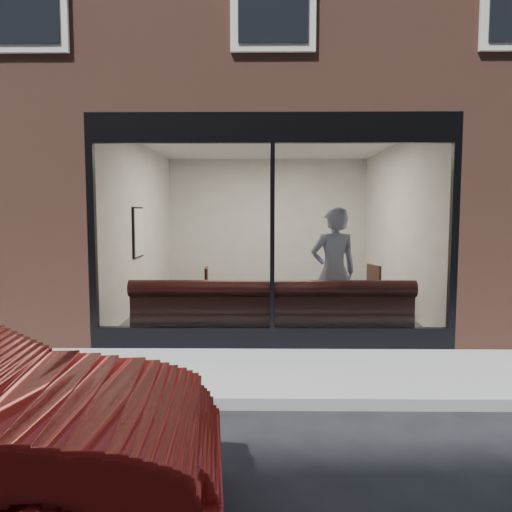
{
  "coord_description": "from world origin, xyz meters",
  "views": [
    {
      "loc": [
        -0.14,
        -4.7,
        1.9
      ],
      "look_at": [
        -0.23,
        2.4,
        1.26
      ],
      "focal_mm": 35.0,
      "sensor_mm": 36.0,
      "label": 1
    }
  ],
  "objects_px": {
    "cafe_chair_left": "(195,309)",
    "cafe_chair_right": "(363,305)",
    "banquette": "(271,326)",
    "cafe_table_right": "(344,286)",
    "person": "(333,272)",
    "cafe_table_left": "(207,285)"
  },
  "relations": [
    {
      "from": "cafe_chair_left",
      "to": "cafe_chair_right",
      "type": "height_order",
      "value": "cafe_chair_right"
    },
    {
      "from": "banquette",
      "to": "cafe_chair_left",
      "type": "bearing_deg",
      "value": 137.35
    },
    {
      "from": "banquette",
      "to": "cafe_table_right",
      "type": "bearing_deg",
      "value": 25.82
    },
    {
      "from": "person",
      "to": "cafe_chair_left",
      "type": "height_order",
      "value": "person"
    },
    {
      "from": "banquette",
      "to": "person",
      "type": "height_order",
      "value": "person"
    },
    {
      "from": "cafe_chair_right",
      "to": "person",
      "type": "bearing_deg",
      "value": 45.18
    },
    {
      "from": "cafe_chair_left",
      "to": "cafe_table_left",
      "type": "bearing_deg",
      "value": 110.63
    },
    {
      "from": "cafe_table_left",
      "to": "cafe_table_right",
      "type": "height_order",
      "value": "same"
    },
    {
      "from": "person",
      "to": "banquette",
      "type": "bearing_deg",
      "value": 6.13
    },
    {
      "from": "cafe_chair_left",
      "to": "cafe_chair_right",
      "type": "distance_m",
      "value": 2.95
    },
    {
      "from": "cafe_table_left",
      "to": "cafe_chair_right",
      "type": "xyz_separation_m",
      "value": [
        2.64,
        1.01,
        -0.5
      ]
    },
    {
      "from": "cafe_chair_left",
      "to": "cafe_table_right",
      "type": "bearing_deg",
      "value": 162.07
    },
    {
      "from": "banquette",
      "to": "cafe_chair_left",
      "type": "xyz_separation_m",
      "value": [
        -1.27,
        1.17,
        0.01
      ]
    },
    {
      "from": "banquette",
      "to": "cafe_table_right",
      "type": "height_order",
      "value": "cafe_table_right"
    },
    {
      "from": "person",
      "to": "cafe_chair_left",
      "type": "relative_size",
      "value": 4.67
    },
    {
      "from": "person",
      "to": "cafe_table_right",
      "type": "xyz_separation_m",
      "value": [
        0.2,
        0.24,
        -0.24
      ]
    },
    {
      "from": "person",
      "to": "cafe_table_left",
      "type": "xyz_separation_m",
      "value": [
        -1.93,
        0.24,
        -0.24
      ]
    },
    {
      "from": "person",
      "to": "cafe_table_left",
      "type": "height_order",
      "value": "person"
    },
    {
      "from": "banquette",
      "to": "person",
      "type": "xyz_separation_m",
      "value": [
        0.94,
        0.31,
        0.75
      ]
    },
    {
      "from": "cafe_table_right",
      "to": "cafe_chair_left",
      "type": "bearing_deg",
      "value": 165.59
    },
    {
      "from": "banquette",
      "to": "cafe_table_right",
      "type": "relative_size",
      "value": 6.67
    },
    {
      "from": "person",
      "to": "cafe_table_right",
      "type": "relative_size",
      "value": 3.26
    }
  ]
}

